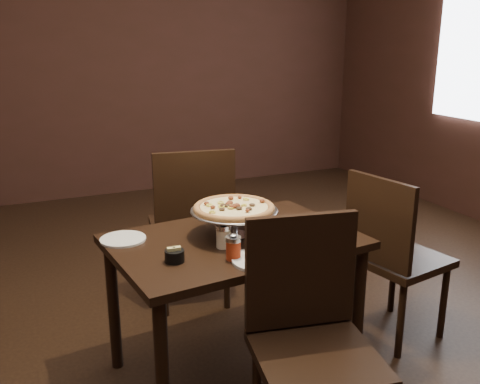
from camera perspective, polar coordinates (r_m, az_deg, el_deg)
name	(u,v)px	position (r m, az deg, el deg)	size (l,w,h in m)	color
room	(239,88)	(2.31, -0.07, 11.04)	(6.04, 7.04, 2.84)	black
dining_table	(235,256)	(2.55, -0.57, -6.87)	(1.20, 0.86, 0.70)	black
pizza_stand	(234,208)	(2.49, -0.65, -1.75)	(0.41, 0.41, 0.17)	#AFB0B6
parmesan_shaker	(223,235)	(2.39, -1.78, -4.65)	(0.07, 0.07, 0.12)	beige
pepper_flake_shaker	(233,247)	(2.26, -0.71, -5.92)	(0.07, 0.07, 0.12)	maroon
packet_caddy	(174,255)	(2.27, -7.00, -6.73)	(0.08, 0.08, 0.06)	black
napkin_stack	(328,245)	(2.45, 9.32, -5.55)	(0.12, 0.12, 0.01)	white
plate_left	(123,239)	(2.54, -12.37, -4.93)	(0.21, 0.21, 0.01)	silver
plate_near	(262,260)	(2.26, 2.39, -7.25)	(0.26, 0.26, 0.01)	silver
serving_spatula	(260,214)	(2.43, 2.15, -2.31)	(0.16, 0.16, 0.02)	#AFB0B6
chair_far	(192,221)	(3.23, -5.16, -3.09)	(0.54, 0.54, 1.00)	black
chair_near	(310,333)	(2.13, 7.50, -14.65)	(0.52, 0.52, 0.96)	black
chair_side	(392,251)	(2.98, 15.88, -6.11)	(0.50, 0.50, 0.93)	black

